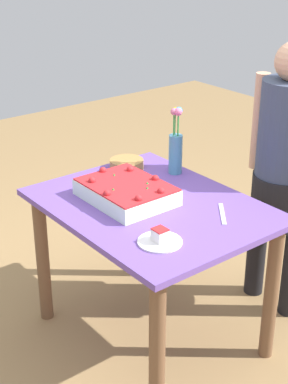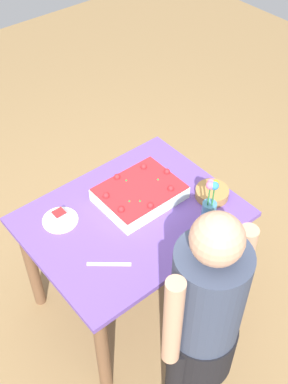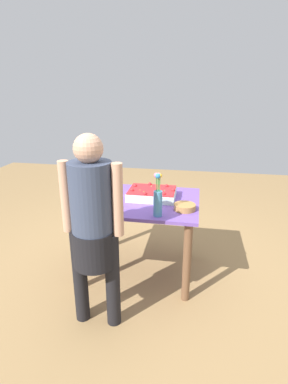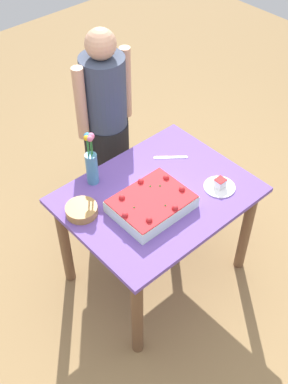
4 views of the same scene
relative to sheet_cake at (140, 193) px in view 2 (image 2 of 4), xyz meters
The scene contains 8 objects.
ground_plane 0.83m from the sheet_cake, 148.85° to the right, with size 8.00×8.00×0.00m, color #967448.
dining_table 0.23m from the sheet_cake, 148.85° to the right, with size 1.11×0.86×0.77m.
sheet_cake is the anchor object (origin of this frame).
serving_plate_with_slice 0.45m from the sheet_cake, 161.60° to the left, with size 0.19×0.19×0.07m.
cake_knife 0.48m from the sheet_cake, 147.64° to the right, with size 0.22×0.02×0.00m, color silver.
flower_vase 0.44m from the sheet_cake, 74.87° to the right, with size 0.07×0.07×0.36m.
fruit_bowl 0.40m from the sheet_cake, 36.81° to the right, with size 0.19×0.19×0.05m, color #AC7C41.
person_standing 0.86m from the sheet_cake, 110.68° to the right, with size 0.45×0.31×1.49m.
Camera 2 is at (-1.07, -1.40, 2.67)m, focal length 45.00 mm.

